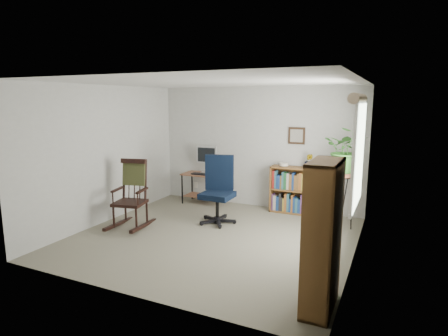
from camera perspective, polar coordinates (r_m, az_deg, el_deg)
The scene contains 18 objects.
floor at distance 6.03m, azimuth -1.63°, elevation -10.48°, with size 4.20×4.00×0.00m, color gray.
ceiling at distance 5.65m, azimuth -1.76°, elevation 12.93°, with size 4.20×4.00×0.00m, color silver.
wall_back at distance 7.54m, azimuth 5.15°, elevation 3.09°, with size 4.20×0.00×2.40m, color beige.
wall_front at distance 4.07m, azimuth -14.45°, elevation -3.38°, with size 4.20×0.00×2.40m, color beige.
wall_left at distance 6.91m, azimuth -17.46°, elevation 2.00°, with size 0.00×4.00×2.40m, color beige.
wall_right at distance 5.15m, azimuth 19.71°, elevation -0.83°, with size 0.00×4.00×2.40m, color beige.
window at distance 5.41m, azimuth 19.72°, elevation 1.84°, with size 0.12×1.20×1.50m, color silver, non-canonical shape.
desk at distance 7.86m, azimuth -3.08°, elevation -3.14°, with size 0.88×0.49×0.63m, color #8D593E, non-canonical shape.
monitor at distance 7.86m, azimuth -2.64°, elevation 1.31°, with size 0.46×0.16×0.56m, color #BBBBC0, non-canonical shape.
keyboard at distance 7.68m, azimuth -3.52°, elevation -0.93°, with size 0.40×0.15×0.03m, color black.
office_chair at distance 6.52m, azimuth -1.04°, elevation -3.35°, with size 0.66×0.66×1.20m, color black, non-canonical shape.
rocking_chair at distance 6.52m, azimuth -14.21°, elevation -3.81°, with size 0.61×1.01×1.17m, color black, non-canonical shape.
low_bookshelf at distance 7.28m, azimuth 10.43°, elevation -3.32°, with size 0.85×0.28×0.90m, color brown, non-canonical shape.
tall_bookshelf at distance 3.96m, azimuth 14.76°, elevation -10.12°, with size 0.29×0.68×1.56m, color brown, non-canonical shape.
plant_stand at distance 6.55m, azimuth 17.81°, elevation -4.49°, with size 0.29×0.29×1.05m, color black, non-canonical shape.
spider_plant at distance 6.36m, azimuth 18.39°, elevation 5.84°, with size 1.69×1.88×1.46m, color #2F6925.
potted_plant_small at distance 7.12m, azimuth 12.75°, elevation 0.43°, with size 0.13×0.24×0.11m, color #2F6925.
framed_picture at distance 7.25m, azimuth 10.99°, elevation 4.85°, with size 0.32×0.04×0.32m, color black, non-canonical shape.
Camera 1 is at (2.53, -5.04, 2.14)m, focal length 30.00 mm.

